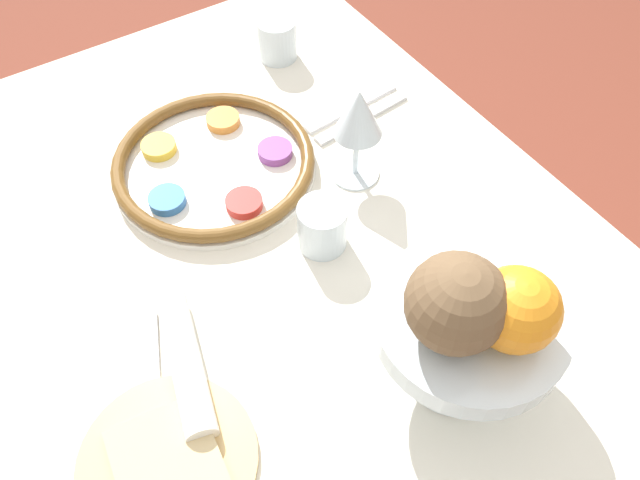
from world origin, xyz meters
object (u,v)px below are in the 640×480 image
object	(u,v)px
orange_fruit	(516,310)
cup_mid	(277,39)
bread_plate	(167,460)
cup_near	(322,226)
wine_glass	(358,117)
seder_plate	(214,164)
fruit_stand	(468,326)
napkin_roll	(186,362)
coconut	(457,303)

from	to	relation	value
orange_fruit	cup_mid	xyz separation A→B (m)	(-0.65, 0.12, -0.14)
orange_fruit	bread_plate	xyz separation A→B (m)	(-0.11, -0.34, -0.16)
cup_near	cup_mid	world-z (taller)	same
wine_glass	cup_mid	size ratio (longest dim) A/B	2.19
seder_plate	bread_plate	world-z (taller)	seder_plate
bread_plate	cup_near	xyz separation A→B (m)	(-0.16, 0.30, 0.03)
fruit_stand	cup_mid	xyz separation A→B (m)	(-0.62, 0.13, -0.07)
cup_near	fruit_stand	bearing A→B (deg)	6.50
cup_near	cup_mid	distance (m)	0.41
orange_fruit	napkin_roll	world-z (taller)	orange_fruit
orange_fruit	napkin_roll	xyz separation A→B (m)	(-0.20, -0.27, -0.15)
seder_plate	fruit_stand	size ratio (longest dim) A/B	1.45
seder_plate	fruit_stand	distance (m)	0.45
cup_near	wine_glass	bearing A→B (deg)	126.23
wine_glass	cup_near	xyz separation A→B (m)	(0.08, -0.11, -0.07)
fruit_stand	cup_near	xyz separation A→B (m)	(-0.24, -0.03, -0.07)
coconut	cup_near	size ratio (longest dim) A/B	1.43
seder_plate	cup_mid	size ratio (longest dim) A/B	4.25
cup_near	cup_mid	size ratio (longest dim) A/B	1.00
orange_fruit	napkin_roll	size ratio (longest dim) A/B	0.45
fruit_stand	coconut	bearing A→B (deg)	-89.30
seder_plate	cup_mid	world-z (taller)	cup_mid
napkin_roll	cup_mid	size ratio (longest dim) A/B	2.71
orange_fruit	fruit_stand	bearing A→B (deg)	-159.51
wine_glass	coconut	xyz separation A→B (m)	(0.32, -0.12, 0.07)
seder_plate	napkin_roll	xyz separation A→B (m)	(0.27, -0.17, 0.00)
coconut	cup_near	world-z (taller)	coconut
orange_fruit	cup_near	bearing A→B (deg)	-171.70
seder_plate	orange_fruit	world-z (taller)	orange_fruit
coconut	napkin_roll	xyz separation A→B (m)	(-0.17, -0.23, -0.16)
bread_plate	cup_mid	bearing A→B (deg)	139.77
napkin_roll	orange_fruit	bearing A→B (deg)	53.68
bread_plate	cup_mid	size ratio (longest dim) A/B	2.78
fruit_stand	bread_plate	world-z (taller)	fruit_stand
bread_plate	napkin_roll	xyz separation A→B (m)	(-0.09, 0.06, 0.01)
seder_plate	cup_near	distance (m)	0.21
bread_plate	cup_near	bearing A→B (deg)	117.73
coconut	orange_fruit	bearing A→B (deg)	54.29
fruit_stand	cup_near	bearing A→B (deg)	-173.50
wine_glass	bread_plate	distance (m)	0.48
coconut	cup_mid	world-z (taller)	coconut
wine_glass	cup_near	size ratio (longest dim) A/B	2.19
wine_glass	fruit_stand	size ratio (longest dim) A/B	0.75
seder_plate	coconut	xyz separation A→B (m)	(0.44, 0.05, 0.16)
wine_glass	napkin_roll	world-z (taller)	wine_glass
orange_fruit	cup_mid	distance (m)	0.68
napkin_roll	coconut	bearing A→B (deg)	53.55
fruit_stand	napkin_roll	bearing A→B (deg)	-122.71
orange_fruit	cup_near	size ratio (longest dim) A/B	1.22
orange_fruit	cup_mid	bearing A→B (deg)	169.79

